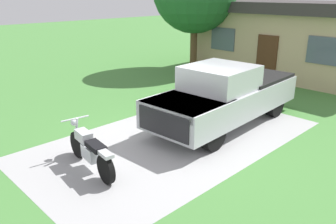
# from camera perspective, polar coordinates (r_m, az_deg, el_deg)

# --- Properties ---
(ground_plane) EXTENTS (80.00, 80.00, 0.00)m
(ground_plane) POSITION_cam_1_polar(r_m,az_deg,el_deg) (9.55, 1.24, -4.64)
(ground_plane) COLOR #47813B
(driveway_pad) EXTENTS (4.60, 8.31, 0.01)m
(driveway_pad) POSITION_cam_1_polar(r_m,az_deg,el_deg) (9.55, 1.24, -4.62)
(driveway_pad) COLOR #A5A5A5
(driveway_pad) RESTS_ON ground
(motorcycle) EXTENTS (2.21, 0.70, 1.09)m
(motorcycle) POSITION_cam_1_polar(r_m,az_deg,el_deg) (8.06, -13.01, -6.26)
(motorcycle) COLOR black
(motorcycle) RESTS_ON ground
(pickup_truck) EXTENTS (2.28, 5.72, 1.90)m
(pickup_truck) POSITION_cam_1_polar(r_m,az_deg,el_deg) (10.57, 9.87, 2.97)
(pickup_truck) COLOR black
(pickup_truck) RESTS_ON ground
(neighbor_house) EXTENTS (9.60, 5.60, 3.50)m
(neighbor_house) POSITION_cam_1_polar(r_m,az_deg,el_deg) (18.42, 20.50, 11.70)
(neighbor_house) COLOR tan
(neighbor_house) RESTS_ON ground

